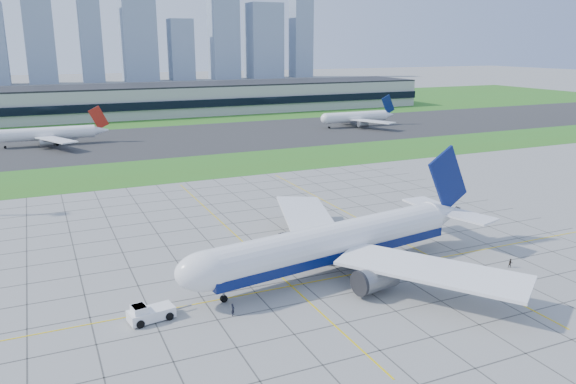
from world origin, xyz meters
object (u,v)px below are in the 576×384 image
crew_far (511,263)px  distant_jet_2 (357,117)px  airliner (336,243)px  pushback_tug (149,313)px  crew_near (233,310)px  distant_jet_1 (50,133)px

crew_far → distant_jet_2: size_ratio=0.04×
airliner → crew_far: 30.41m
pushback_tug → distant_jet_2: distant_jet_2 is taller
crew_near → crew_far: size_ratio=1.14×
crew_near → pushback_tug: bearing=117.0°
crew_far → crew_near: bearing=-159.7°
pushback_tug → distant_jet_2: (123.63, 149.94, 3.36)m
distant_jet_2 → crew_near: bearing=-126.3°
crew_near → distant_jet_1: (-17.97, 158.07, 3.60)m
crew_near → distant_jet_1: 159.13m
pushback_tug → crew_far: pushback_tug is taller
crew_far → distant_jet_2: 168.82m
airliner → crew_near: bearing=-168.2°
airliner → distant_jet_2: size_ratio=1.40×
crew_near → distant_jet_2: (112.63, 153.29, 3.60)m
pushback_tug → distant_jet_1: bearing=83.6°
distant_jet_1 → distant_jet_2: bearing=-2.1°
crew_near → crew_far: crew_near is taller
airliner → crew_near: size_ratio=33.76×
crew_far → distant_jet_1: distant_jet_1 is taller
distant_jet_1 → airliner: bearing=-75.6°
pushback_tug → distant_jet_1: (-6.98, 154.72, 3.36)m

